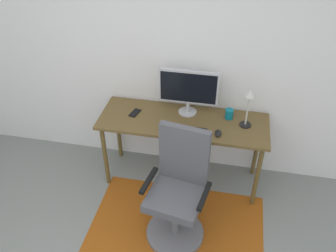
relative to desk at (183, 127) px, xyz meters
The scene contains 10 objects.
wall_back 0.78m from the desk, 133.05° to the left, with size 6.00×0.10×2.60m, color white.
area_rug 0.94m from the desk, 84.31° to the right, with size 1.61×1.01×0.01m, color #944812.
desk is the anchor object (origin of this frame).
monitor 0.38m from the desk, 81.90° to the left, with size 0.57×0.18×0.46m.
keyboard 0.20m from the desk, 80.46° to the right, with size 0.43×0.13×0.02m, color black.
computer_mouse 0.39m from the desk, 24.48° to the right, with size 0.06×0.10×0.03m, color black.
coffee_cup 0.46m from the desk, 16.05° to the left, with size 0.08×0.08×0.10m, color #0D6B80.
cell_phone 0.50m from the desk, behind, with size 0.07×0.14×0.01m, color black.
desk_lamp 0.68m from the desk, ahead, with size 0.11×0.11×0.38m.
office_chair 0.73m from the desk, 83.80° to the right, with size 0.57×0.53×1.10m.
Camera 1 is at (0.73, -0.91, 2.78)m, focal length 38.16 mm.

